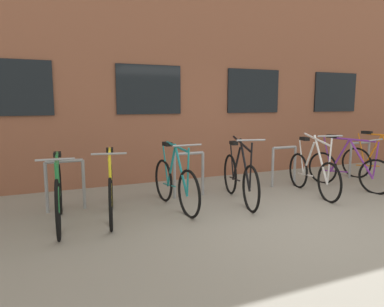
# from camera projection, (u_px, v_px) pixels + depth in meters

# --- Properties ---
(ground_plane) EXTENTS (42.00, 42.00, 0.00)m
(ground_plane) POSITION_uv_depth(u_px,v_px,m) (306.00, 224.00, 4.70)
(ground_plane) COLOR gray
(storefront_building) EXTENTS (28.00, 5.56, 6.21)m
(storefront_building) POSITION_uv_depth(u_px,v_px,m) (162.00, 48.00, 9.67)
(storefront_building) COLOR brown
(storefront_building) RESTS_ON ground
(bike_rack) EXTENTS (6.58, 0.05, 0.78)m
(bike_rack) POSITION_uv_depth(u_px,v_px,m) (239.00, 165.00, 6.40)
(bike_rack) COLOR gray
(bike_rack) RESTS_ON ground
(bicycle_orange) EXTENTS (0.52, 1.62, 1.04)m
(bicycle_orange) POSITION_uv_depth(u_px,v_px,m) (380.00, 163.00, 7.18)
(bicycle_orange) COLOR black
(bicycle_orange) RESTS_ON ground
(bicycle_teal) EXTENTS (0.44, 1.66, 1.05)m
(bicycle_teal) POSITION_uv_depth(u_px,v_px,m) (175.00, 183.00, 5.38)
(bicycle_teal) COLOR black
(bicycle_teal) RESTS_ON ground
(bicycle_black) EXTENTS (0.55, 1.76, 1.09)m
(bicycle_black) POSITION_uv_depth(u_px,v_px,m) (240.00, 178.00, 5.74)
(bicycle_black) COLOR black
(bicycle_black) RESTS_ON ground
(bicycle_green) EXTENTS (0.44, 1.80, 0.98)m
(bicycle_green) POSITION_uv_depth(u_px,v_px,m) (59.00, 195.00, 4.65)
(bicycle_green) COLOR black
(bicycle_green) RESTS_ON ground
(bicycle_purple) EXTENTS (0.54, 1.68, 1.01)m
(bicycle_purple) POSITION_uv_depth(u_px,v_px,m) (348.00, 169.00, 6.64)
(bicycle_purple) COLOR black
(bicycle_purple) RESTS_ON ground
(bicycle_yellow) EXTENTS (0.48, 1.68, 1.00)m
(bicycle_yellow) POSITION_uv_depth(u_px,v_px,m) (111.00, 191.00, 4.95)
(bicycle_yellow) COLOR black
(bicycle_yellow) RESTS_ON ground
(bicycle_white) EXTENTS (0.50, 1.67, 1.11)m
(bicycle_white) POSITION_uv_depth(u_px,v_px,m) (313.00, 173.00, 6.20)
(bicycle_white) COLOR black
(bicycle_white) RESTS_ON ground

